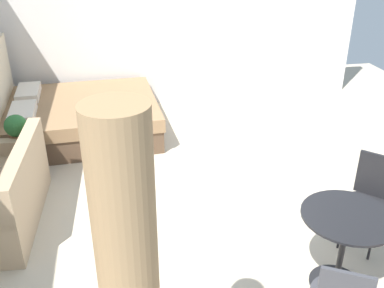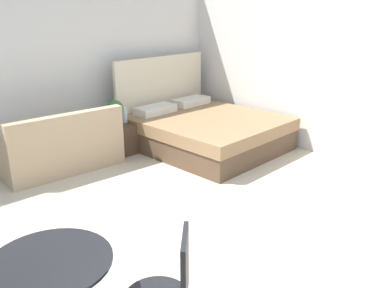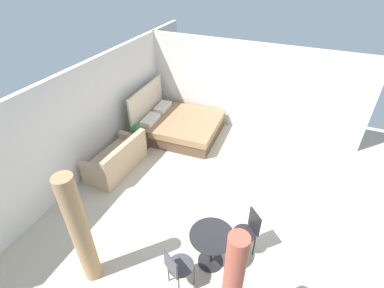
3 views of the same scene
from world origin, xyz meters
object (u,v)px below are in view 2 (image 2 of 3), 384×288
nightstand (120,139)px  vase (124,115)px  cafe_chair_near_window (170,288)px  couch (61,149)px  bed (203,129)px  potted_plant (115,112)px

nightstand → vase: 0.37m
nightstand → cafe_chair_near_window: size_ratio=0.50×
couch → vase: size_ratio=6.93×
bed → nightstand: bearing=151.2°
couch → nightstand: bearing=-1.7°
potted_plant → cafe_chair_near_window: size_ratio=0.43×
bed → potted_plant: bed is taller
potted_plant → vase: size_ratio=1.72×
bed → nightstand: (-1.15, 0.63, -0.06)m
bed → couch: (-2.08, 0.66, -0.00)m
nightstand → vase: vase is taller
potted_plant → couch: bearing=174.7°
nightstand → cafe_chair_near_window: bearing=-119.0°
couch → nightstand: couch is taller
potted_plant → vase: 0.26m
cafe_chair_near_window → bed: bearing=42.7°
nightstand → potted_plant: (-0.10, -0.05, 0.45)m
nightstand → vase: bearing=21.7°
nightstand → cafe_chair_near_window: cafe_chair_near_window is taller
couch → nightstand: size_ratio=3.49×
vase → cafe_chair_near_window: (-2.05, -3.52, -0.01)m
bed → couch: 2.19m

